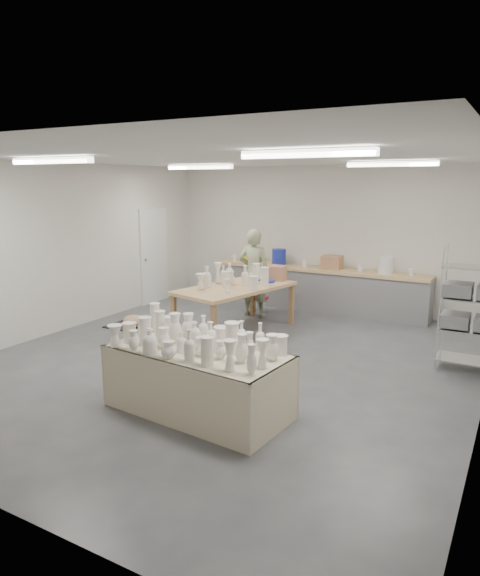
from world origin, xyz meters
The scene contains 9 objects.
room centered at (-0.11, 0.08, 2.06)m, with size 8.00×8.02×3.00m.
back_counter centered at (-0.01, 3.68, 0.49)m, with size 4.60×0.60×1.24m.
wire_shelf centered at (3.20, 1.40, 0.92)m, with size 0.88×0.48×1.80m.
drying_table centered at (0.56, -1.65, 0.43)m, with size 2.23×1.21×1.13m.
work_table centered at (-0.69, 1.55, 0.85)m, with size 1.57×2.41×1.21m.
rug centered at (-2.48, 0.76, 0.01)m, with size 1.00×0.70×0.02m, color black.
cat centered at (-2.46, 0.75, 0.13)m, with size 0.51×0.38×0.21m.
potter centered at (-0.94, 2.59, 0.88)m, with size 0.64×0.42×1.76m, color gray.
red_stool centered at (-0.94, 2.86, 0.30)m, with size 0.45×0.45×0.34m.
Camera 1 is at (3.78, -6.33, 2.67)m, focal length 32.00 mm.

